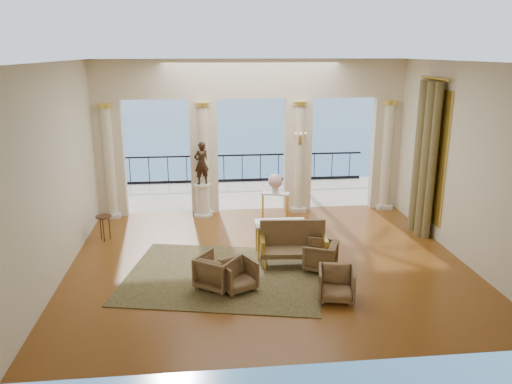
{
  "coord_description": "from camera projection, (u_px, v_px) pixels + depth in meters",
  "views": [
    {
      "loc": [
        -1.4,
        -10.64,
        4.72
      ],
      "look_at": [
        -0.21,
        0.6,
        1.51
      ],
      "focal_mm": 35.0,
      "sensor_mm": 36.0,
      "label": 1
    }
  ],
  "objects": [
    {
      "name": "rug",
      "position": [
        224.0,
        275.0,
        10.85
      ],
      "size": [
        4.75,
        4.04,
        0.02
      ],
      "primitive_type": "cube",
      "rotation": [
        0.0,
        0.0,
        -0.21
      ],
      "color": "#33361B",
      "rests_on": "ground"
    },
    {
      "name": "pedestal",
      "position": [
        203.0,
        200.0,
        14.67
      ],
      "size": [
        0.53,
        0.53,
        0.98
      ],
      "color": "silver",
      "rests_on": "ground"
    },
    {
      "name": "headland",
      "position": [
        15.0,
        103.0,
        76.33
      ],
      "size": [
        22.0,
        18.0,
        6.0
      ],
      "primitive_type": "cube",
      "color": "black",
      "rests_on": "sea"
    },
    {
      "name": "armchair_c",
      "position": [
        320.0,
        255.0,
        11.07
      ],
      "size": [
        0.87,
        0.89,
        0.71
      ],
      "primitive_type": "imported",
      "rotation": [
        0.0,
        0.0,
        -1.98
      ],
      "color": "#412F19",
      "rests_on": "ground"
    },
    {
      "name": "statue",
      "position": [
        202.0,
        163.0,
        14.37
      ],
      "size": [
        0.53,
        0.45,
        1.23
      ],
      "primitive_type": "imported",
      "rotation": [
        0.0,
        0.0,
        3.54
      ],
      "color": "#2F1F15",
      "rests_on": "pedestal"
    },
    {
      "name": "side_table",
      "position": [
        104.0,
        219.0,
        12.74
      ],
      "size": [
        0.4,
        0.4,
        0.65
      ],
      "color": "black",
      "rests_on": "ground"
    },
    {
      "name": "game_table",
      "position": [
        281.0,
        226.0,
        11.75
      ],
      "size": [
        1.22,
        0.68,
        0.83
      ],
      "rotation": [
        0.0,
        0.0,
        -0.02
      ],
      "color": "#93A8BC",
      "rests_on": "ground"
    },
    {
      "name": "curtain",
      "position": [
        424.0,
        159.0,
        12.93
      ],
      "size": [
        0.33,
        1.4,
        4.09
      ],
      "color": "brown",
      "rests_on": "ground"
    },
    {
      "name": "armchair_b",
      "position": [
        336.0,
        282.0,
        9.74
      ],
      "size": [
        0.81,
        0.78,
        0.71
      ],
      "primitive_type": "imported",
      "rotation": [
        0.0,
        0.0,
        -0.21
      ],
      "color": "#412F19",
      "rests_on": "ground"
    },
    {
      "name": "floor",
      "position": [
        268.0,
        261.0,
        11.61
      ],
      "size": [
        9.0,
        9.0,
        0.0
      ],
      "primitive_type": "plane",
      "color": "#51310C",
      "rests_on": "ground"
    },
    {
      "name": "settee",
      "position": [
        293.0,
        243.0,
        11.34
      ],
      "size": [
        1.55,
        0.75,
        1.0
      ],
      "rotation": [
        0.0,
        0.0,
        -0.08
      ],
      "color": "#412F19",
      "rests_on": "ground"
    },
    {
      "name": "armchair_d",
      "position": [
        218.0,
        270.0,
        10.23
      ],
      "size": [
        1.02,
        1.01,
        0.77
      ],
      "primitive_type": "imported",
      "rotation": [
        0.0,
        0.0,
        2.53
      ],
      "color": "#412F19",
      "rests_on": "ground"
    },
    {
      "name": "arcade",
      "position": [
        251.0,
        127.0,
        14.56
      ],
      "size": [
        9.0,
        0.56,
        4.5
      ],
      "color": "beige",
      "rests_on": "ground"
    },
    {
      "name": "armchair_a",
      "position": [
        237.0,
        274.0,
        10.15
      ],
      "size": [
        0.89,
        0.87,
        0.69
      ],
      "primitive_type": "imported",
      "rotation": [
        0.0,
        0.0,
        0.47
      ],
      "color": "#412F19",
      "rests_on": "ground"
    },
    {
      "name": "console_table",
      "position": [
        275.0,
        197.0,
        14.41
      ],
      "size": [
        0.87,
        0.53,
        0.77
      ],
      "rotation": [
        0.0,
        0.0,
        -0.28
      ],
      "color": "silver",
      "rests_on": "ground"
    },
    {
      "name": "wall_sconce",
      "position": [
        300.0,
        140.0,
        14.5
      ],
      "size": [
        0.3,
        0.11,
        0.33
      ],
      "color": "gold",
      "rests_on": "arcade"
    },
    {
      "name": "room_walls",
      "position": [
        276.0,
        148.0,
        9.75
      ],
      "size": [
        9.0,
        9.0,
        9.0
      ],
      "color": "beige",
      "rests_on": "ground"
    },
    {
      "name": "terrace",
      "position": [
        246.0,
        194.0,
        17.17
      ],
      "size": [
        10.0,
        3.6,
        0.1
      ],
      "primitive_type": "cube",
      "color": "#B3A895",
      "rests_on": "ground"
    },
    {
      "name": "window_frame",
      "position": [
        431.0,
        155.0,
        12.92
      ],
      "size": [
        0.04,
        1.6,
        3.4
      ],
      "primitive_type": "cube",
      "color": "gold",
      "rests_on": "room_walls"
    },
    {
      "name": "urn",
      "position": [
        275.0,
        182.0,
        14.29
      ],
      "size": [
        0.42,
        0.42,
        0.56
      ],
      "color": "white",
      "rests_on": "console_table"
    },
    {
      "name": "balustrade",
      "position": [
        242.0,
        171.0,
        18.57
      ],
      "size": [
        9.0,
        0.06,
        1.03
      ],
      "color": "black",
      "rests_on": "terrace"
    },
    {
      "name": "palm_tree",
      "position": [
        302.0,
        70.0,
        17.0
      ],
      "size": [
        2.0,
        2.0,
        4.5
      ],
      "color": "#4C3823",
      "rests_on": "terrace"
    },
    {
      "name": "sea",
      "position": [
        213.0,
        129.0,
        70.64
      ],
      "size": [
        160.0,
        160.0,
        0.0
      ],
      "primitive_type": "plane",
      "color": "#296191",
      "rests_on": "ground"
    }
  ]
}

